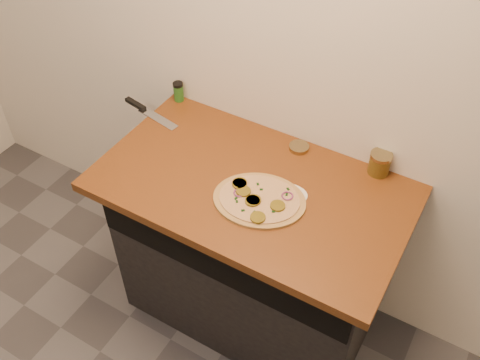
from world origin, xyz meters
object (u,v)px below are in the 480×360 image
Objects in this scene: pizza at (259,199)px; salsa_jar at (380,163)px; spice_shaker at (178,92)px; chefs_knife at (146,111)px.

pizza is 0.49m from salsa_jar.
pizza is at bearing -131.41° from salsa_jar.
salsa_jar is (0.33, 0.37, 0.04)m from pizza.
spice_shaker is at bearing 148.97° from pizza.
salsa_jar is at bearing 0.00° from spice_shaker.
spice_shaker is (0.08, 0.15, 0.04)m from chefs_knife.
salsa_jar is at bearing 48.59° from pizza.
chefs_knife is at bearing -171.83° from salsa_jar.
salsa_jar reaches higher than pizza.
spice_shaker reaches higher than chefs_knife.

